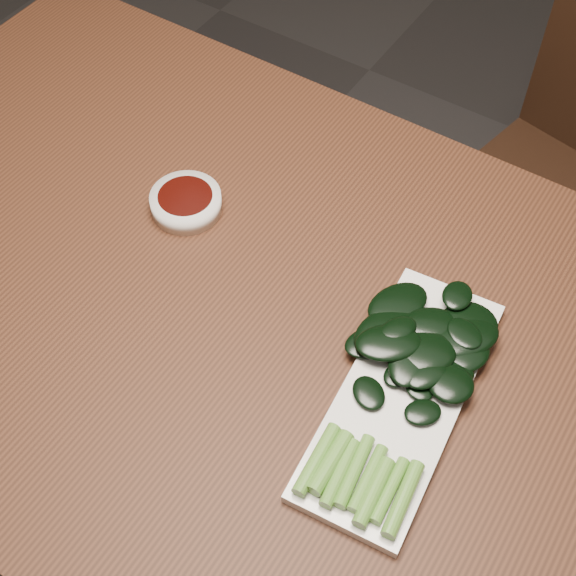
{
  "coord_description": "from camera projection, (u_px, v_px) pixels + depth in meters",
  "views": [
    {
      "loc": [
        0.31,
        -0.45,
        1.55
      ],
      "look_at": [
        -0.01,
        0.04,
        0.76
      ],
      "focal_mm": 50.0,
      "sensor_mm": 36.0,
      "label": 1
    }
  ],
  "objects": [
    {
      "name": "table",
      "position": [
        275.0,
        350.0,
        1.02
      ],
      "size": [
        1.4,
        0.8,
        0.75
      ],
      "color": "#402012",
      "rests_on": "ground"
    },
    {
      "name": "gai_lan",
      "position": [
        412.0,
        363.0,
        0.9
      ],
      "size": [
        0.18,
        0.33,
        0.02
      ],
      "color": "#5B9232",
      "rests_on": "serving_plate"
    },
    {
      "name": "sauce_bowl",
      "position": [
        186.0,
        202.0,
        1.06
      ],
      "size": [
        0.09,
        0.09,
        0.03
      ],
      "color": "white",
      "rests_on": "table"
    },
    {
      "name": "serving_plate",
      "position": [
        401.0,
        397.0,
        0.9
      ],
      "size": [
        0.16,
        0.35,
        0.01
      ],
      "rotation": [
        0.0,
        0.0,
        0.1
      ],
      "color": "white",
      "rests_on": "table"
    },
    {
      "name": "ground",
      "position": [
        279.0,
        534.0,
        1.57
      ],
      "size": [
        6.0,
        6.0,
        0.0
      ],
      "primitive_type": "plane",
      "color": "#282626",
      "rests_on": "ground"
    }
  ]
}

